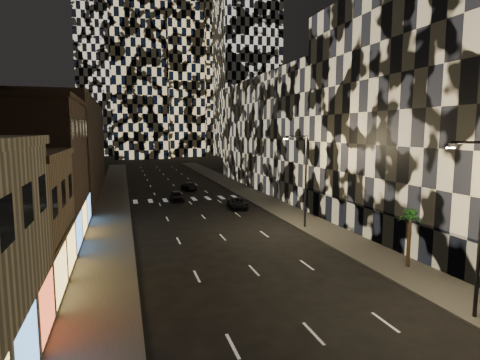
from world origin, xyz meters
TOP-DOWN VIEW (x-y plane):
  - sidewalk_left at (-10.00, 50.00)m, footprint 4.00×120.00m
  - sidewalk_right at (10.00, 50.00)m, footprint 4.00×120.00m
  - curb_left at (-7.90, 50.00)m, footprint 0.20×120.00m
  - curb_right at (7.90, 50.00)m, footprint 0.20×120.00m
  - retail_brown at (-17.00, 33.50)m, footprint 10.00×15.00m
  - retail_filler_left at (-17.00, 60.00)m, footprint 10.00×40.00m
  - midrise_right at (20.00, 24.50)m, footprint 16.00×25.00m
  - midrise_base at (12.30, 24.50)m, footprint 0.60×25.00m
  - midrise_filler_right at (20.00, 57.00)m, footprint 16.00×40.00m
  - tower_right_mid at (35.00, 135.00)m, footprint 20.00×20.00m
  - tower_center_low at (-2.00, 140.00)m, footprint 18.00×18.00m
  - streetlight_near at (8.35, 10.00)m, footprint 2.55×0.25m
  - streetlight_far at (8.35, 30.00)m, footprint 2.55×0.25m
  - car_dark_midlane at (-1.50, 49.05)m, footprint 1.65×4.04m
  - car_dark_oncoming at (1.71, 58.64)m, footprint 2.14×4.58m
  - car_dark_rightlane at (5.04, 41.60)m, footprint 2.72×4.88m
  - palm_tree at (10.46, 17.35)m, footprint 2.05×2.07m

SIDE VIEW (x-z plane):
  - sidewalk_left at x=-10.00m, z-range 0.00..0.15m
  - sidewalk_right at x=10.00m, z-range 0.00..0.15m
  - curb_left at x=-7.90m, z-range 0.00..0.15m
  - curb_right at x=7.90m, z-range 0.00..0.15m
  - car_dark_rightlane at x=5.04m, z-range 0.00..1.29m
  - car_dark_oncoming at x=1.71m, z-range 0.00..1.29m
  - car_dark_midlane at x=-1.50m, z-range 0.00..1.37m
  - midrise_base at x=12.30m, z-range 0.00..3.00m
  - palm_tree at x=10.46m, z-range 1.47..5.54m
  - streetlight_near at x=8.35m, z-range 0.85..9.85m
  - streetlight_far at x=8.35m, z-range 0.85..9.85m
  - retail_brown at x=-17.00m, z-range 0.00..12.00m
  - retail_filler_left at x=-17.00m, z-range 0.00..14.00m
  - midrise_filler_right at x=20.00m, z-range 0.00..18.00m
  - midrise_right at x=20.00m, z-range 0.00..22.00m
  - tower_center_low at x=-2.00m, z-range 0.00..95.00m
  - tower_right_mid at x=35.00m, z-range 0.00..100.00m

